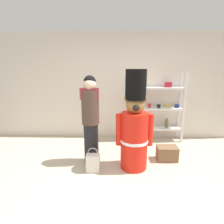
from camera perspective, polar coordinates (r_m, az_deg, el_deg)
name	(u,v)px	position (r m, az deg, el deg)	size (l,w,h in m)	color
ground_plane	(119,190)	(2.82, 2.44, -23.93)	(6.40, 6.40, 0.00)	beige
back_wall	(119,87)	(4.46, 2.29, 8.13)	(6.40, 0.12, 2.60)	silver
merchandise_shelf	(154,107)	(4.40, 13.43, 1.63)	(1.39, 0.35, 1.66)	white
teddy_bear_guard	(134,127)	(3.06, 7.31, -5.01)	(0.64, 0.49, 1.73)	red
person_shopper	(91,118)	(3.21, -6.95, -1.92)	(0.33, 0.31, 1.62)	black
shopping_bag	(93,163)	(3.16, -6.18, -15.99)	(0.23, 0.14, 0.44)	silver
display_crate	(167,153)	(3.66, 17.40, -12.62)	(0.39, 0.27, 0.28)	brown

